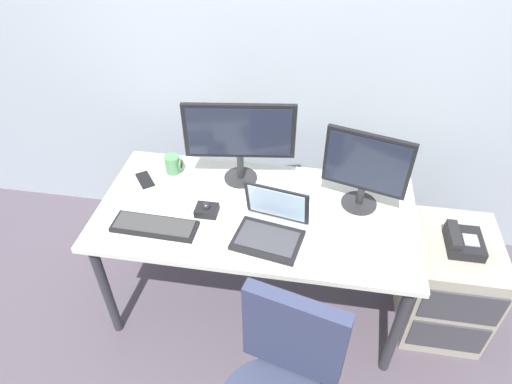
{
  "coord_description": "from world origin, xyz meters",
  "views": [
    {
      "loc": [
        0.26,
        -1.63,
        2.23
      ],
      "look_at": [
        0.0,
        0.0,
        0.83
      ],
      "focal_mm": 31.31,
      "sensor_mm": 36.0,
      "label": 1
    }
  ],
  "objects_px": {
    "trackball_mouse": "(207,210)",
    "cell_phone": "(145,180)",
    "desk_phone": "(463,241)",
    "coffee_mug": "(173,164)",
    "monitor_side": "(366,168)",
    "laptop": "(271,226)",
    "monitor_main": "(240,136)",
    "keyboard": "(155,226)",
    "file_cabinet": "(445,282)",
    "paper_notepad": "(182,198)"
  },
  "relations": [
    {
      "from": "desk_phone",
      "to": "paper_notepad",
      "type": "height_order",
      "value": "paper_notepad"
    },
    {
      "from": "laptop",
      "to": "trackball_mouse",
      "type": "relative_size",
      "value": 3.22
    },
    {
      "from": "coffee_mug",
      "to": "cell_phone",
      "type": "height_order",
      "value": "coffee_mug"
    },
    {
      "from": "desk_phone",
      "to": "monitor_side",
      "type": "relative_size",
      "value": 0.48
    },
    {
      "from": "monitor_main",
      "to": "keyboard",
      "type": "xyz_separation_m",
      "value": [
        -0.34,
        -0.44,
        -0.26
      ]
    },
    {
      "from": "trackball_mouse",
      "to": "file_cabinet",
      "type": "bearing_deg",
      "value": 4.56
    },
    {
      "from": "trackball_mouse",
      "to": "monitor_main",
      "type": "bearing_deg",
      "value": 69.07
    },
    {
      "from": "desk_phone",
      "to": "keyboard",
      "type": "xyz_separation_m",
      "value": [
        -1.49,
        -0.23,
        0.09
      ]
    },
    {
      "from": "monitor_side",
      "to": "coffee_mug",
      "type": "bearing_deg",
      "value": 173.55
    },
    {
      "from": "coffee_mug",
      "to": "paper_notepad",
      "type": "height_order",
      "value": "coffee_mug"
    },
    {
      "from": "monitor_main",
      "to": "trackball_mouse",
      "type": "height_order",
      "value": "monitor_main"
    },
    {
      "from": "monitor_side",
      "to": "trackball_mouse",
      "type": "height_order",
      "value": "monitor_side"
    },
    {
      "from": "monitor_side",
      "to": "laptop",
      "type": "bearing_deg",
      "value": -145.49
    },
    {
      "from": "laptop",
      "to": "cell_phone",
      "type": "relative_size",
      "value": 2.49
    },
    {
      "from": "paper_notepad",
      "to": "cell_phone",
      "type": "relative_size",
      "value": 1.46
    },
    {
      "from": "paper_notepad",
      "to": "coffee_mug",
      "type": "bearing_deg",
      "value": 116.26
    },
    {
      "from": "monitor_side",
      "to": "laptop",
      "type": "relative_size",
      "value": 1.19
    },
    {
      "from": "laptop",
      "to": "monitor_main",
      "type": "bearing_deg",
      "value": 119.04
    },
    {
      "from": "file_cabinet",
      "to": "monitor_side",
      "type": "xyz_separation_m",
      "value": [
        -0.52,
        0.09,
        0.65
      ]
    },
    {
      "from": "file_cabinet",
      "to": "coffee_mug",
      "type": "height_order",
      "value": "coffee_mug"
    },
    {
      "from": "laptop",
      "to": "coffee_mug",
      "type": "height_order",
      "value": "laptop"
    },
    {
      "from": "file_cabinet",
      "to": "monitor_side",
      "type": "bearing_deg",
      "value": 170.45
    },
    {
      "from": "file_cabinet",
      "to": "trackball_mouse",
      "type": "height_order",
      "value": "trackball_mouse"
    },
    {
      "from": "cell_phone",
      "to": "desk_phone",
      "type": "bearing_deg",
      "value": -41.2
    },
    {
      "from": "coffee_mug",
      "to": "cell_phone",
      "type": "relative_size",
      "value": 0.72
    },
    {
      "from": "coffee_mug",
      "to": "cell_phone",
      "type": "distance_m",
      "value": 0.17
    },
    {
      "from": "trackball_mouse",
      "to": "cell_phone",
      "type": "bearing_deg",
      "value": 153.2
    },
    {
      "from": "desk_phone",
      "to": "file_cabinet",
      "type": "bearing_deg",
      "value": 63.22
    },
    {
      "from": "laptop",
      "to": "trackball_mouse",
      "type": "distance_m",
      "value": 0.35
    },
    {
      "from": "paper_notepad",
      "to": "cell_phone",
      "type": "height_order",
      "value": "paper_notepad"
    },
    {
      "from": "laptop",
      "to": "paper_notepad",
      "type": "bearing_deg",
      "value": 160.08
    },
    {
      "from": "keyboard",
      "to": "laptop",
      "type": "relative_size",
      "value": 1.17
    },
    {
      "from": "paper_notepad",
      "to": "monitor_main",
      "type": "bearing_deg",
      "value": 39.1
    },
    {
      "from": "laptop",
      "to": "cell_phone",
      "type": "bearing_deg",
      "value": 157.98
    },
    {
      "from": "keyboard",
      "to": "monitor_side",
      "type": "bearing_deg",
      "value": 18.86
    },
    {
      "from": "paper_notepad",
      "to": "cell_phone",
      "type": "bearing_deg",
      "value": 153.96
    },
    {
      "from": "trackball_mouse",
      "to": "coffee_mug",
      "type": "bearing_deg",
      "value": 130.93
    },
    {
      "from": "paper_notepad",
      "to": "file_cabinet",
      "type": "bearing_deg",
      "value": 0.79
    },
    {
      "from": "monitor_main",
      "to": "monitor_side",
      "type": "relative_size",
      "value": 1.35
    },
    {
      "from": "desk_phone",
      "to": "coffee_mug",
      "type": "height_order",
      "value": "coffee_mug"
    },
    {
      "from": "desk_phone",
      "to": "trackball_mouse",
      "type": "bearing_deg",
      "value": -176.15
    },
    {
      "from": "cell_phone",
      "to": "coffee_mug",
      "type": "bearing_deg",
      "value": 0.63
    },
    {
      "from": "monitor_side",
      "to": "cell_phone",
      "type": "relative_size",
      "value": 2.96
    },
    {
      "from": "coffee_mug",
      "to": "desk_phone",
      "type": "bearing_deg",
      "value": -8.16
    },
    {
      "from": "file_cabinet",
      "to": "monitor_main",
      "type": "bearing_deg",
      "value": 170.25
    },
    {
      "from": "monitor_main",
      "to": "trackball_mouse",
      "type": "relative_size",
      "value": 5.15
    },
    {
      "from": "desk_phone",
      "to": "trackball_mouse",
      "type": "height_order",
      "value": "trackball_mouse"
    },
    {
      "from": "file_cabinet",
      "to": "cell_phone",
      "type": "xyz_separation_m",
      "value": [
        -1.67,
        0.1,
        0.42
      ]
    },
    {
      "from": "monitor_main",
      "to": "coffee_mug",
      "type": "relative_size",
      "value": 5.56
    },
    {
      "from": "trackball_mouse",
      "to": "coffee_mug",
      "type": "xyz_separation_m",
      "value": [
        -0.26,
        0.3,
        0.03
      ]
    }
  ]
}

